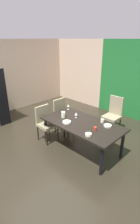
# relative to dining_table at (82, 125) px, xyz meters

# --- Properties ---
(ground_plane) EXTENTS (5.90, 6.22, 0.02)m
(ground_plane) POSITION_rel_dining_table_xyz_m (-0.74, -0.41, -0.66)
(ground_plane) COLOR #2A251A
(back_panel_interior) EXTENTS (2.36, 0.10, 2.54)m
(back_panel_interior) POSITION_rel_dining_table_xyz_m (-2.51, 2.65, 0.62)
(back_panel_interior) COLOR beige
(back_panel_interior) RESTS_ON ground_plane
(dining_table) EXTENTS (1.94, 1.01, 0.73)m
(dining_table) POSITION_rel_dining_table_xyz_m (0.00, 0.00, 0.00)
(dining_table) COLOR black
(dining_table) RESTS_ON ground_plane
(chair_left_far) EXTENTS (0.45, 0.44, 0.97)m
(chair_left_far) POSITION_rel_dining_table_xyz_m (-1.00, 0.31, -0.11)
(chair_left_far) COLOR gray
(chair_left_far) RESTS_ON ground_plane
(chair_head_far) EXTENTS (0.44, 0.45, 1.03)m
(chair_head_far) POSITION_rel_dining_table_xyz_m (0.02, 1.38, -0.09)
(chair_head_far) COLOR gray
(chair_head_far) RESTS_ON ground_plane
(chair_left_near) EXTENTS (0.45, 0.44, 0.94)m
(chair_left_near) POSITION_rel_dining_table_xyz_m (-1.00, -0.31, -0.13)
(chair_left_near) COLOR gray
(chair_left_near) RESTS_ON ground_plane
(wine_glass_south) EXTENTS (0.07, 0.07, 0.14)m
(wine_glass_south) POSITION_rel_dining_table_xyz_m (-0.29, 0.11, 0.17)
(wine_glass_south) COLOR silver
(wine_glass_south) RESTS_ON dining_table
(wine_glass_rear) EXTENTS (0.06, 0.06, 0.15)m
(wine_glass_rear) POSITION_rel_dining_table_xyz_m (-0.82, 0.37, 0.18)
(wine_glass_rear) COLOR silver
(wine_glass_rear) RESTS_ON dining_table
(serving_bowl_left) EXTENTS (0.13, 0.13, 0.05)m
(serving_bowl_left) POSITION_rel_dining_table_xyz_m (0.48, -0.36, 0.10)
(serving_bowl_left) COLOR beige
(serving_bowl_left) RESTS_ON dining_table
(serving_bowl_east) EXTENTS (0.20, 0.20, 0.04)m
(serving_bowl_east) POSITION_rel_dining_table_xyz_m (-0.25, -0.25, 0.09)
(serving_bowl_east) COLOR silver
(serving_bowl_east) RESTS_ON dining_table
(serving_bowl_center) EXTENTS (0.18, 0.18, 0.04)m
(serving_bowl_center) POSITION_rel_dining_table_xyz_m (0.54, 0.26, 0.09)
(serving_bowl_center) COLOR beige
(serving_bowl_center) RESTS_ON dining_table
(cup_west) EXTENTS (0.07, 0.07, 0.08)m
(cup_west) POSITION_rel_dining_table_xyz_m (0.44, -0.07, 0.11)
(cup_west) COLOR red
(cup_west) RESTS_ON dining_table
(cup_north) EXTENTS (0.08, 0.08, 0.08)m
(cup_north) POSITION_rel_dining_table_xyz_m (0.33, 0.34, 0.12)
(cup_north) COLOR #E9E5C3
(cup_north) RESTS_ON dining_table
(pitcher_front) EXTENTS (0.11, 0.10, 0.15)m
(pitcher_front) POSITION_rel_dining_table_xyz_m (-0.53, -0.10, 0.15)
(pitcher_front) COLOR silver
(pitcher_front) RESTS_ON dining_table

